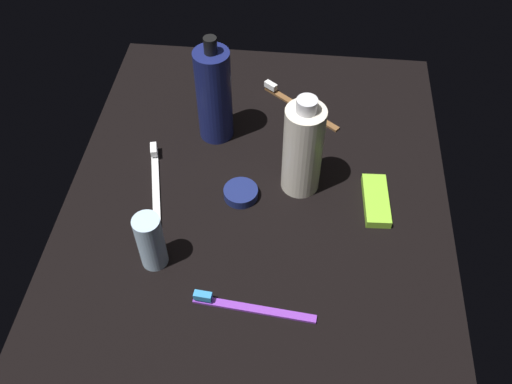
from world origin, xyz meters
TOP-DOWN VIEW (x-y plane):
  - ground_plane at (0.00, 0.00)cm, footprint 84.00×64.00cm
  - lotion_bottle at (16.07, 8.98)cm, footprint 6.20×6.20cm
  - bodywash_bottle at (5.00, -7.01)cm, footprint 6.44×6.44cm
  - deodorant_stick at (-12.72, 14.26)cm, footprint 4.06×4.06cm
  - toothbrush_brown at (25.05, -5.38)cm, footprint 11.86×15.05cm
  - toothbrush_purple at (-19.45, -0.60)cm, footprint 2.73×18.04cm
  - toothbrush_white at (3.04, 17.68)cm, footprint 17.76×5.51cm
  - snack_bar_lime at (2.10, -19.81)cm, footprint 10.60×4.55cm
  - cream_tin_left at (1.35, 2.70)cm, footprint 5.78×5.78cm

SIDE VIEW (x-z plane):
  - ground_plane at x=0.00cm, z-range -1.20..0.00cm
  - toothbrush_brown at x=25.05cm, z-range -0.44..1.66cm
  - toothbrush_purple at x=-19.45cm, z-range -0.44..1.66cm
  - toothbrush_white at x=3.04cm, z-range -0.44..1.66cm
  - snack_bar_lime at x=2.10cm, z-range 0.00..1.50cm
  - cream_tin_left at x=1.35cm, z-range 0.00..1.65cm
  - deodorant_stick at x=-12.72cm, z-range 0.00..10.13cm
  - bodywash_bottle at x=5.00cm, z-range -0.80..18.07cm
  - lotion_bottle at x=16.07cm, z-range -1.20..19.50cm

